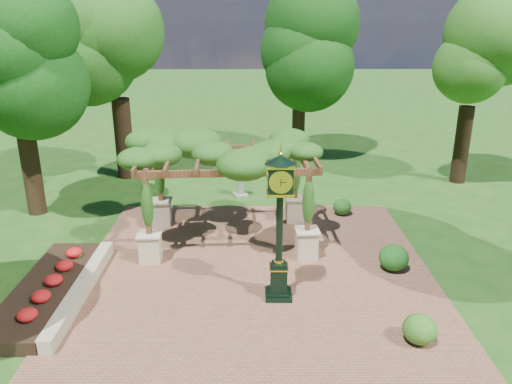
{
  "coord_description": "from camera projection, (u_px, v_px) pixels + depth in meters",
  "views": [
    {
      "loc": [
        -0.1,
        -11.02,
        6.98
      ],
      "look_at": [
        0.0,
        2.5,
        2.2
      ],
      "focal_mm": 35.0,
      "sensor_mm": 36.0,
      "label": 1
    }
  ],
  "objects": [
    {
      "name": "shrub_front",
      "position": [
        420.0,
        329.0,
        11.13
      ],
      "size": [
        0.88,
        0.88,
        0.68
      ],
      "primitive_type": "ellipsoid",
      "rotation": [
        0.0,
        0.0,
        -0.18
      ],
      "color": "#2F631C",
      "rests_on": "brick_plaza"
    },
    {
      "name": "tree_west_near",
      "position": [
        15.0,
        65.0,
        16.95
      ],
      "size": [
        3.75,
        3.75,
        7.91
      ],
      "color": "#352215",
      "rests_on": "ground"
    },
    {
      "name": "brick_plaza",
      "position": [
        256.0,
        285.0,
        13.65
      ],
      "size": [
        10.0,
        12.0,
        0.04
      ],
      "primitive_type": "cube",
      "color": "brown",
      "rests_on": "ground"
    },
    {
      "name": "tree_east_far",
      "position": [
        476.0,
        43.0,
        20.28
      ],
      "size": [
        3.71,
        3.71,
        8.69
      ],
      "color": "black",
      "rests_on": "ground"
    },
    {
      "name": "border_wall",
      "position": [
        82.0,
        289.0,
        13.09
      ],
      "size": [
        0.35,
        5.0,
        0.4
      ],
      "primitive_type": "cube",
      "color": "#C6B793",
      "rests_on": "ground"
    },
    {
      "name": "shrub_back",
      "position": [
        342.0,
        207.0,
        18.37
      ],
      "size": [
        0.79,
        0.79,
        0.61
      ],
      "primitive_type": "ellipsoid",
      "rotation": [
        0.0,
        0.0,
        0.2
      ],
      "color": "#215619",
      "rests_on": "brick_plaza"
    },
    {
      "name": "pergola",
      "position": [
        228.0,
        158.0,
        15.52
      ],
      "size": [
        5.61,
        3.68,
        3.43
      ],
      "rotation": [
        0.0,
        0.0,
        0.05
      ],
      "color": "beige",
      "rests_on": "brick_plaza"
    },
    {
      "name": "flower_bed",
      "position": [
        47.0,
        290.0,
        13.09
      ],
      "size": [
        1.5,
        5.0,
        0.36
      ],
      "primitive_type": "cube",
      "color": "red",
      "rests_on": "ground"
    },
    {
      "name": "shrub_mid",
      "position": [
        394.0,
        258.0,
        14.33
      ],
      "size": [
        1.12,
        1.12,
        0.77
      ],
      "primitive_type": "ellipsoid",
      "rotation": [
        0.0,
        0.0,
        -0.41
      ],
      "color": "#1C5A19",
      "rests_on": "brick_plaza"
    },
    {
      "name": "ground",
      "position": [
        257.0,
        306.0,
        12.71
      ],
      "size": [
        120.0,
        120.0,
        0.0
      ],
      "primitive_type": "plane",
      "color": "#1E4714",
      "rests_on": "ground"
    },
    {
      "name": "tree_west_far",
      "position": [
        114.0,
        32.0,
        20.83
      ],
      "size": [
        4.46,
        4.46,
        9.27
      ],
      "color": "black",
      "rests_on": "ground"
    },
    {
      "name": "tree_north",
      "position": [
        301.0,
        50.0,
        25.07
      ],
      "size": [
        4.43,
        4.43,
        7.83
      ],
      "color": "#302213",
      "rests_on": "ground"
    },
    {
      "name": "sundial",
      "position": [
        240.0,
        186.0,
        20.37
      ],
      "size": [
        0.68,
        0.68,
        0.95
      ],
      "rotation": [
        0.0,
        0.0,
        0.36
      ],
      "color": "#97978F",
      "rests_on": "ground"
    },
    {
      "name": "pedestal_clock",
      "position": [
        280.0,
        215.0,
        12.31
      ],
      "size": [
        0.78,
        0.78,
        3.91
      ],
      "rotation": [
        0.0,
        0.0,
        -0.01
      ],
      "color": "black",
      "rests_on": "brick_plaza"
    }
  ]
}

